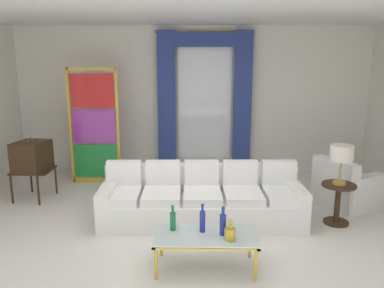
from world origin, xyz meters
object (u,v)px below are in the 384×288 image
(vintage_tv, at_px, (32,157))
(stained_glass_divider, at_px, (94,129))
(bottle_amber_squat, at_px, (223,223))
(armchair_white, at_px, (345,189))
(couch_white_long, at_px, (202,200))
(bottle_blue_decanter, at_px, (173,220))
(bottle_ruby_flask, at_px, (202,220))
(round_side_table, at_px, (338,200))
(peacock_figurine, at_px, (119,177))
(table_lamp_brass, at_px, (342,155))
(coffee_table, at_px, (206,238))
(bottle_crystal_tall, at_px, (230,233))

(vintage_tv, bearing_deg, stained_glass_divider, 46.78)
(bottle_amber_squat, distance_m, vintage_tv, 3.79)
(armchair_white, bearing_deg, couch_white_long, -165.02)
(bottle_blue_decanter, xyz_separation_m, armchair_white, (2.65, 1.87, -0.24))
(bottle_ruby_flask, bearing_deg, bottle_blue_decanter, 174.41)
(couch_white_long, distance_m, round_side_table, 1.96)
(armchair_white, distance_m, peacock_figurine, 3.93)
(table_lamp_brass, bearing_deg, armchair_white, 62.77)
(bottle_blue_decanter, height_order, bottle_amber_squat, bottle_amber_squat)
(coffee_table, xyz_separation_m, bottle_crystal_tall, (0.26, -0.12, 0.12))
(armchair_white, xyz_separation_m, table_lamp_brass, (-0.36, -0.70, 0.74))
(bottle_crystal_tall, bearing_deg, bottle_blue_decanter, 160.28)
(couch_white_long, height_order, bottle_blue_decanter, couch_white_long)
(bottle_ruby_flask, xyz_separation_m, peacock_figurine, (-1.55, 2.68, -0.33))
(couch_white_long, xyz_separation_m, table_lamp_brass, (1.96, -0.08, 0.72))
(peacock_figurine, bearing_deg, table_lamp_brass, -22.85)
(peacock_figurine, bearing_deg, vintage_tv, -156.29)
(vintage_tv, height_order, round_side_table, vintage_tv)
(bottle_amber_squat, height_order, table_lamp_brass, table_lamp_brass)
(bottle_crystal_tall, xyz_separation_m, table_lamp_brass, (1.65, 1.40, 0.54))
(bottle_blue_decanter, relative_size, armchair_white, 0.28)
(bottle_crystal_tall, distance_m, vintage_tv, 3.92)
(table_lamp_brass, bearing_deg, bottle_amber_squat, -143.50)
(armchair_white, relative_size, stained_glass_divider, 0.50)
(bottle_amber_squat, xyz_separation_m, vintage_tv, (-3.10, 2.17, 0.18))
(couch_white_long, height_order, table_lamp_brass, table_lamp_brass)
(round_side_table, bearing_deg, armchair_white, 62.77)
(vintage_tv, height_order, armchair_white, vintage_tv)
(bottle_blue_decanter, xyz_separation_m, stained_glass_divider, (-1.70, 2.95, 0.53))
(bottle_crystal_tall, height_order, peacock_figurine, bottle_crystal_tall)
(couch_white_long, relative_size, bottle_blue_decanter, 9.64)
(bottle_amber_squat, bearing_deg, bottle_crystal_tall, -60.15)
(bottle_ruby_flask, bearing_deg, armchair_white, 39.45)
(coffee_table, distance_m, bottle_blue_decanter, 0.42)
(bottle_crystal_tall, height_order, table_lamp_brass, table_lamp_brass)
(coffee_table, bearing_deg, bottle_ruby_flask, 117.83)
(peacock_figurine, bearing_deg, armchair_white, -11.39)
(bottle_crystal_tall, xyz_separation_m, armchair_white, (2.01, 2.10, -0.20))
(peacock_figurine, xyz_separation_m, round_side_table, (3.50, -1.47, 0.14))
(coffee_table, xyz_separation_m, armchair_white, (2.27, 1.97, -0.08))
(bottle_crystal_tall, bearing_deg, stained_glass_divider, 126.41)
(bottle_crystal_tall, relative_size, bottle_amber_squat, 0.70)
(vintage_tv, height_order, peacock_figurine, vintage_tv)
(bottle_ruby_flask, distance_m, peacock_figurine, 3.11)
(bottle_amber_squat, height_order, vintage_tv, vintage_tv)
(vintage_tv, relative_size, armchair_white, 1.22)
(stained_glass_divider, distance_m, round_side_table, 4.42)
(vintage_tv, bearing_deg, bottle_amber_squat, -34.94)
(coffee_table, height_order, bottle_blue_decanter, bottle_blue_decanter)
(bottle_crystal_tall, bearing_deg, couch_white_long, 101.79)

